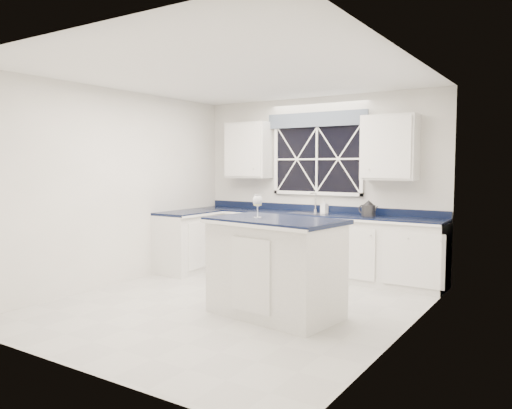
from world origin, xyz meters
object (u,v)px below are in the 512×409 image
Objects in this scene: island at (275,267)px; faucet at (315,202)px; kettle at (368,209)px; dishwasher at (248,242)px; soap_bottle at (324,206)px; wine_glass at (257,202)px.

faucet is at bearing 113.08° from island.
kettle is (0.92, -0.17, -0.05)m from faucet.
soap_bottle is (1.25, 0.22, 0.63)m from dishwasher.
faucet is 1.17× the size of wine_glass.
soap_bottle is at bearing 96.35° from wine_glass.
island is at bearing -83.21° from kettle.
soap_bottle reaches higher than dishwasher.
kettle is at bearing 76.12° from wine_glass.
faucet is 0.96× the size of kettle.
soap_bottle is at bearing 9.67° from faucet.
dishwasher is 3.19× the size of wine_glass.
kettle is (2.02, 0.02, 0.63)m from dishwasher.
dishwasher is 1.42m from soap_bottle.
island is 7.69× the size of soap_bottle.
wine_glass is (-0.22, -0.02, 0.71)m from island.
faucet is 0.20× the size of island.
island reaches higher than dishwasher.
wine_glass reaches higher than soap_bottle.
soap_bottle is at bearing 109.34° from island.
soap_bottle is (-0.77, 0.20, -0.00)m from kettle.
faucet reaches higher than island.
wine_glass is at bearing -53.95° from dishwasher.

